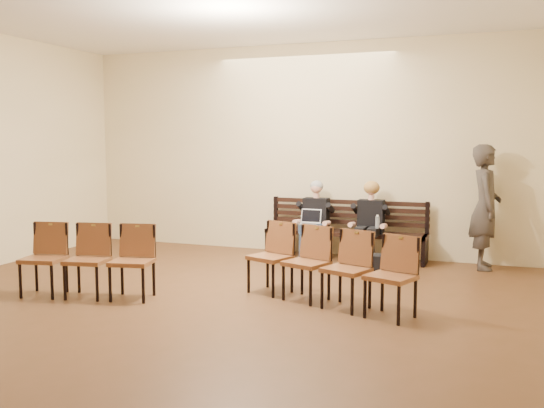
{
  "coord_description": "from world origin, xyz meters",
  "views": [
    {
      "loc": [
        3.13,
        -4.75,
        1.9
      ],
      "look_at": [
        -0.22,
        4.05,
        0.91
      ],
      "focal_mm": 40.0,
      "sensor_mm": 36.0,
      "label": 1
    }
  ],
  "objects": [
    {
      "name": "chair_row_front",
      "position": [
        1.26,
        1.92,
        0.44
      ],
      "size": [
        2.2,
        1.18,
        0.89
      ],
      "primitive_type": "cube",
      "rotation": [
        0.0,
        0.0,
        -0.34
      ],
      "color": "brown",
      "rests_on": "ground"
    },
    {
      "name": "bag",
      "position": [
        1.46,
        3.69,
        0.14
      ],
      "size": [
        0.41,
        0.29,
        0.29
      ],
      "primitive_type": "cube",
      "rotation": [
        0.0,
        0.0,
        0.07
      ],
      "color": "black",
      "rests_on": "ground"
    },
    {
      "name": "water_bottle",
      "position": [
        1.39,
        4.31,
        0.55
      ],
      "size": [
        0.08,
        0.08,
        0.21
      ],
      "primitive_type": "cylinder",
      "rotation": [
        0.0,
        0.0,
        0.22
      ],
      "color": "silver",
      "rests_on": "bench"
    },
    {
      "name": "ground",
      "position": [
        0.0,
        0.0,
        0.0
      ],
      "size": [
        10.0,
        10.0,
        0.0
      ],
      "primitive_type": "plane",
      "color": "#57341D",
      "rests_on": "ground"
    },
    {
      "name": "seated_woman",
      "position": [
        1.23,
        4.53,
        0.57
      ],
      "size": [
        0.49,
        0.68,
        1.15
      ],
      "primitive_type": null,
      "color": "black",
      "rests_on": "ground"
    },
    {
      "name": "chair_row_back",
      "position": [
        -1.53,
        1.2,
        0.45
      ],
      "size": [
        1.67,
        0.82,
        0.9
      ],
      "primitive_type": "cube",
      "rotation": [
        0.0,
        0.0,
        0.22
      ],
      "color": "brown",
      "rests_on": "ground"
    },
    {
      "name": "bench",
      "position": [
        0.81,
        4.65,
        0.23
      ],
      "size": [
        2.6,
        0.9,
        0.45
      ],
      "primitive_type": "cube",
      "color": "black",
      "rests_on": "ground"
    },
    {
      "name": "seated_man",
      "position": [
        0.33,
        4.53,
        0.59
      ],
      "size": [
        0.49,
        0.68,
        1.19
      ],
      "primitive_type": null,
      "color": "black",
      "rests_on": "ground"
    },
    {
      "name": "laptop",
      "position": [
        0.29,
        4.34,
        0.57
      ],
      "size": [
        0.36,
        0.3,
        0.24
      ],
      "primitive_type": "cube",
      "rotation": [
        0.0,
        0.0,
        -0.13
      ],
      "color": "#B7B8BC",
      "rests_on": "bench"
    },
    {
      "name": "passerby",
      "position": [
        2.92,
        4.66,
        1.06
      ],
      "size": [
        0.59,
        0.83,
        2.12
      ],
      "primitive_type": "imported",
      "rotation": [
        0.0,
        0.0,
        1.68
      ],
      "color": "#3B3530",
      "rests_on": "ground"
    },
    {
      "name": "room_walls",
      "position": [
        0.0,
        0.79,
        2.54
      ],
      "size": [
        8.02,
        10.01,
        3.51
      ],
      "color": "beige",
      "rests_on": "ground"
    }
  ]
}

